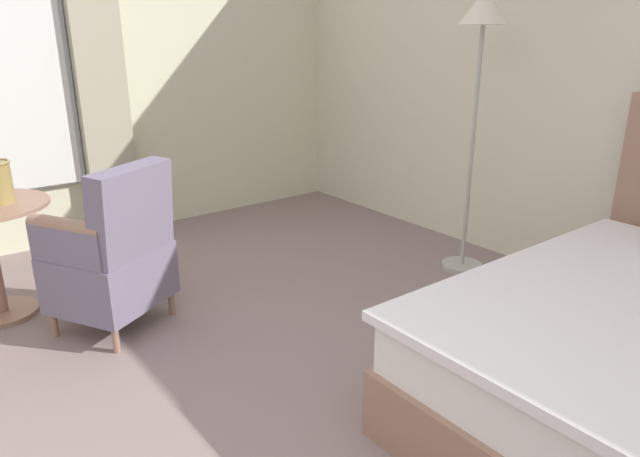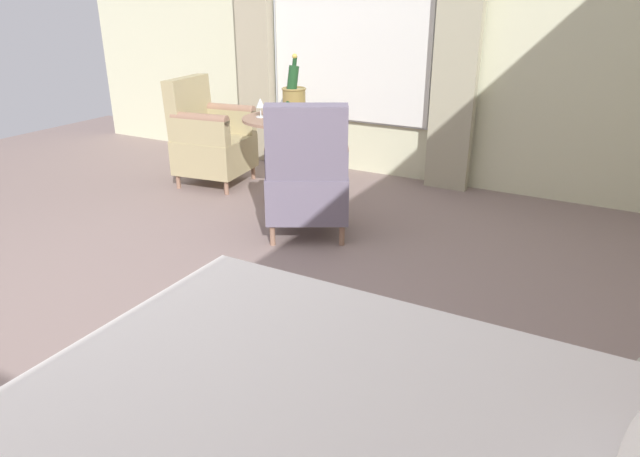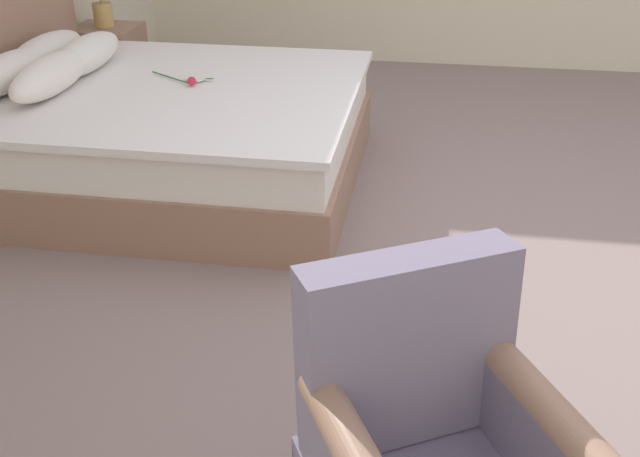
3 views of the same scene
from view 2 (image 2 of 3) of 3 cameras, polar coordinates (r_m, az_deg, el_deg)
name	(u,v)px [view 2 (image 2 of 3)]	position (r m, az deg, el deg)	size (l,w,h in m)	color
ground_plane	(45,339)	(3.11, -25.80, -9.93)	(8.18, 8.18, 0.00)	gray
wall_window_side	(355,13)	(5.32, 3.50, 20.67)	(0.27, 6.30, 2.81)	beige
side_table_round	(288,148)	(4.53, -3.27, 8.02)	(0.69, 0.69, 0.67)	#98705A
champagne_bucket	(294,99)	(4.38, -2.63, 12.85)	(0.18, 0.18, 0.48)	olive
wine_glass_near_bucket	(284,100)	(4.62, -3.61, 12.68)	(0.08, 0.08, 0.15)	white
wine_glass_near_edge	(260,104)	(4.48, -5.99, 12.27)	(0.07, 0.07, 0.15)	white
armchair_by_window	(307,176)	(3.82, -1.28, 5.31)	(0.72, 0.72, 0.93)	#98705A
armchair_facing_bed	(209,139)	(5.07, -10.99, 8.83)	(0.63, 0.64, 0.91)	#98705A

